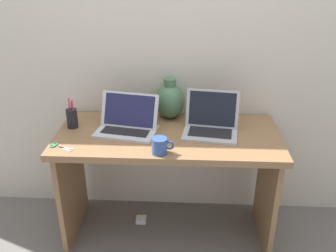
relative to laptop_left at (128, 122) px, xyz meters
name	(u,v)px	position (x,y,z in m)	size (l,w,h in m)	color
ground_plane	(168,231)	(0.24, -0.03, -0.81)	(6.00, 6.00, 0.00)	slate
back_wall	(171,45)	(0.24, 0.31, 0.39)	(4.40, 0.04, 2.40)	beige
desk	(168,158)	(0.24, -0.03, -0.23)	(1.34, 0.60, 0.75)	olive
laptop_left	(128,122)	(0.00, 0.00, 0.00)	(0.39, 0.29, 0.22)	silver
laptop_right	(211,122)	(0.50, 0.01, 0.01)	(0.35, 0.28, 0.24)	#B2B2B7
green_vase	(170,100)	(0.24, 0.21, 0.06)	(0.19, 0.19, 0.27)	#47704C
coffee_mug	(160,146)	(0.21, -0.27, -0.01)	(0.12, 0.08, 0.09)	#335199
pen_cup	(72,118)	(-0.35, 0.02, 0.00)	(0.07, 0.07, 0.19)	black
scissors	(58,146)	(-0.36, -0.23, -0.05)	(0.15, 0.09, 0.01)	#B7B7BC
power_brick	(141,220)	(0.05, 0.06, -0.79)	(0.07, 0.07, 0.03)	white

